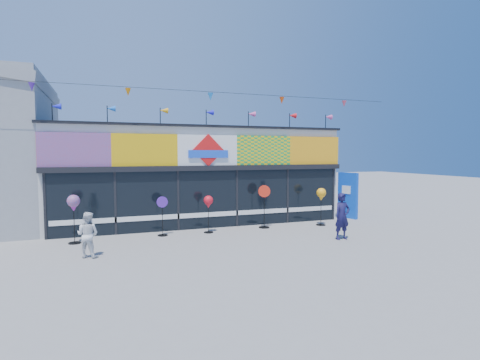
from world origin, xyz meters
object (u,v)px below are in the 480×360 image
spinner_0 (74,205)px  spinner_1 (162,215)px  adult_man (342,216)px  spinner_3 (264,205)px  spinner_4 (321,195)px  child (88,235)px  blue_sign (348,195)px  spinner_2 (208,203)px

spinner_0 → spinner_1: 2.96m
spinner_0 → adult_man: size_ratio=1.00×
spinner_3 → spinner_4: bearing=-7.5°
adult_man → child: bearing=172.5°
spinner_1 → spinner_4: 6.48m
spinner_1 → child: bearing=-138.8°
spinner_3 → spinner_4: spinner_3 is taller
spinner_0 → spinner_1: (2.91, 0.18, -0.54)m
spinner_3 → blue_sign: bearing=10.0°
spinner_0 → spinner_2: size_ratio=1.15×
spinner_0 → spinner_2: bearing=1.5°
spinner_0 → spinner_3: (6.95, 0.27, -0.39)m
spinner_4 → blue_sign: bearing=27.8°
spinner_1 → adult_man: 6.35m
spinner_2 → spinner_3: size_ratio=0.82×
spinner_1 → spinner_2: size_ratio=1.02×
spinner_0 → spinner_3: size_ratio=0.95×
spinner_0 → child: 2.10m
spinner_0 → adult_man: bearing=-16.2°
spinner_2 → spinner_3: bearing=3.6°
spinner_0 → spinner_1: size_ratio=1.13×
child → spinner_2: bearing=-125.8°
blue_sign → spinner_2: size_ratio=1.50×
adult_man → child: size_ratio=1.23×
blue_sign → spinner_2: (-6.89, -0.95, 0.07)m
spinner_2 → adult_man: 4.85m
spinner_1 → spinner_4: bearing=-2.1°
spinner_0 → blue_sign: bearing=5.3°
blue_sign → spinner_3: size_ratio=1.23×
blue_sign → spinner_4: size_ratio=1.35×
blue_sign → spinner_0: blue_sign is taller
blue_sign → spinner_2: 6.95m
blue_sign → child: bearing=-179.4°
adult_man → spinner_4: bearing=70.5°
adult_man → child: 8.20m
spinner_2 → adult_man: bearing=-33.1°
adult_man → spinner_0: bearing=160.3°
spinner_1 → blue_sign: bearing=5.9°
spinner_0 → spinner_4: size_ratio=1.04×
spinner_0 → spinner_1: spinner_0 is taller
spinner_4 → adult_man: adult_man is taller
spinner_1 → spinner_2: (1.70, -0.06, 0.37)m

